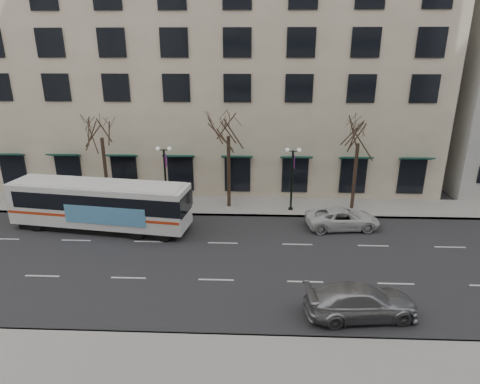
# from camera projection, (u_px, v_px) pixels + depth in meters

# --- Properties ---
(ground) EXTENTS (160.00, 160.00, 0.00)m
(ground) POSITION_uv_depth(u_px,v_px,m) (220.00, 260.00, 24.73)
(ground) COLOR black
(ground) RESTS_ON ground
(sidewalk_far) EXTENTS (80.00, 4.00, 0.15)m
(sidewalk_far) POSITION_uv_depth(u_px,v_px,m) (290.00, 207.00, 33.00)
(sidewalk_far) COLOR gray
(sidewalk_far) RESTS_ON ground
(building_hotel) EXTENTS (40.00, 20.00, 24.00)m
(building_hotel) POSITION_uv_depth(u_px,v_px,m) (216.00, 53.00, 40.64)
(building_hotel) COLOR tan
(building_hotel) RESTS_ON ground
(tree_far_left) EXTENTS (3.60, 3.60, 8.34)m
(tree_far_left) POSITION_uv_depth(u_px,v_px,m) (100.00, 126.00, 31.19)
(tree_far_left) COLOR black
(tree_far_left) RESTS_ON ground
(tree_far_mid) EXTENTS (3.60, 3.60, 8.55)m
(tree_far_mid) POSITION_uv_depth(u_px,v_px,m) (228.00, 124.00, 30.74)
(tree_far_mid) COLOR black
(tree_far_mid) RESTS_ON ground
(tree_far_right) EXTENTS (3.60, 3.60, 8.06)m
(tree_far_right) POSITION_uv_depth(u_px,v_px,m) (359.00, 131.00, 30.52)
(tree_far_right) COLOR black
(tree_far_right) RESTS_ON ground
(lamp_post_left) EXTENTS (1.22, 0.45, 5.21)m
(lamp_post_left) POSITION_uv_depth(u_px,v_px,m) (165.00, 175.00, 31.68)
(lamp_post_left) COLOR black
(lamp_post_left) RESTS_ON ground
(lamp_post_right) EXTENTS (1.22, 0.45, 5.21)m
(lamp_post_right) POSITION_uv_depth(u_px,v_px,m) (292.00, 176.00, 31.30)
(lamp_post_right) COLOR black
(lamp_post_right) RESTS_ON ground
(city_bus) EXTENTS (13.10, 4.53, 3.48)m
(city_bus) POSITION_uv_depth(u_px,v_px,m) (101.00, 204.00, 28.48)
(city_bus) COLOR silver
(city_bus) RESTS_ON ground
(silver_car) EXTENTS (5.65, 2.83, 1.57)m
(silver_car) POSITION_uv_depth(u_px,v_px,m) (361.00, 301.00, 19.28)
(silver_car) COLOR #9C9EA4
(silver_car) RESTS_ON ground
(white_pickup) EXTENTS (5.49, 2.94, 1.47)m
(white_pickup) POSITION_uv_depth(u_px,v_px,m) (343.00, 218.00, 29.01)
(white_pickup) COLOR silver
(white_pickup) RESTS_ON ground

